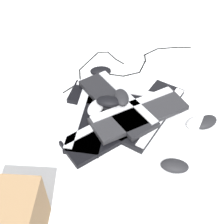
{
  "coord_description": "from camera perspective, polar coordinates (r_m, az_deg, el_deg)",
  "views": [
    {
      "loc": [
        -0.89,
        -0.21,
        1.04
      ],
      "look_at": [
        0.05,
        0.06,
        0.03
      ],
      "focal_mm": 50.0,
      "sensor_mm": 36.0,
      "label": 1
    }
  ],
  "objects": [
    {
      "name": "keyboard_2",
      "position": [
        1.36,
        -0.12,
        -3.48
      ],
      "size": [
        0.44,
        0.39,
        0.03
      ],
      "color": "black",
      "rests_on": "ground"
    },
    {
      "name": "cardboard_box",
      "position": [
        1.08,
        -18.96,
        -18.86
      ],
      "size": [
        0.27,
        0.26,
        0.22
      ],
      "primitive_type": "cube",
      "rotation": [
        0.0,
        0.0,
        3.35
      ],
      "color": "olive",
      "rests_on": "ground"
    },
    {
      "name": "keyboard_0",
      "position": [
        1.5,
        0.6,
        2.53
      ],
      "size": [
        0.16,
        0.44,
        0.03
      ],
      "color": "black",
      "rests_on": "ground"
    },
    {
      "name": "mouse_5",
      "position": [
        1.27,
        11.39,
        -9.63
      ],
      "size": [
        0.08,
        0.12,
        0.04
      ],
      "primitive_type": "ellipsoid",
      "rotation": [
        0.0,
        0.0,
        4.85
      ],
      "color": "black",
      "rests_on": "ground"
    },
    {
      "name": "keyboard_5",
      "position": [
        1.4,
        4.94,
        -0.24
      ],
      "size": [
        0.41,
        0.42,
        0.03
      ],
      "color": "#232326",
      "rests_on": "keyboard_3"
    },
    {
      "name": "mouse_2",
      "position": [
        1.45,
        16.86,
        -1.76
      ],
      "size": [
        0.13,
        0.12,
        0.04
      ],
      "primitive_type": "ellipsoid",
      "rotation": [
        0.0,
        0.0,
        2.42
      ],
      "color": "black",
      "rests_on": "ground"
    },
    {
      "name": "mouse_4",
      "position": [
        1.66,
        -2.1,
        7.52
      ],
      "size": [
        0.1,
        0.13,
        0.04
      ],
      "primitive_type": "ellipsoid",
      "rotation": [
        0.0,
        0.0,
        1.92
      ],
      "color": "black",
      "rests_on": "ground"
    },
    {
      "name": "keyboard_4",
      "position": [
        1.44,
        0.95,
        1.79
      ],
      "size": [
        0.4,
        0.43,
        0.03
      ],
      "color": "black",
      "rests_on": "keyboard_0"
    },
    {
      "name": "mouse_3",
      "position": [
        1.41,
        1.73,
        2.7
      ],
      "size": [
        0.13,
        0.11,
        0.04
      ],
      "primitive_type": "ellipsoid",
      "rotation": [
        0.0,
        0.0,
        0.42
      ],
      "color": "black",
      "rests_on": "keyboard_4"
    },
    {
      "name": "ground_plane",
      "position": [
        1.39,
        1.75,
        -2.9
      ],
      "size": [
        3.2,
        3.2,
        0.0
      ],
      "primitive_type": "plane",
      "color": "white"
    },
    {
      "name": "mouse_0",
      "position": [
        1.44,
        15.31,
        -1.8
      ],
      "size": [
        0.12,
        0.12,
        0.04
      ],
      "primitive_type": "ellipsoid",
      "rotation": [
        0.0,
        0.0,
        5.51
      ],
      "color": "silver",
      "rests_on": "ground"
    },
    {
      "name": "mouse_1",
      "position": [
        1.41,
        -2.95,
        0.82
      ],
      "size": [
        0.12,
        0.08,
        0.04
      ],
      "primitive_type": "ellipsoid",
      "rotation": [
        0.0,
        0.0,
        3.0
      ],
      "color": "#B7B7BC",
      "rests_on": "keyboard_1"
    },
    {
      "name": "mouse_6",
      "position": [
        1.39,
        -0.67,
        1.98
      ],
      "size": [
        0.08,
        0.12,
        0.04
      ],
      "primitive_type": "ellipsoid",
      "rotation": [
        0.0,
        0.0,
        4.88
      ],
      "color": "black",
      "rests_on": "keyboard_4"
    },
    {
      "name": "keyboard_3",
      "position": [
        1.44,
        7.11,
        -0.24
      ],
      "size": [
        0.46,
        0.27,
        0.03
      ],
      "color": "black",
      "rests_on": "ground"
    },
    {
      "name": "keyboard_1",
      "position": [
        1.43,
        -3.92,
        -0.68
      ],
      "size": [
        0.45,
        0.2,
        0.03
      ],
      "color": "black",
      "rests_on": "ground"
    },
    {
      "name": "cable_1",
      "position": [
        1.77,
        6.61,
        9.52
      ],
      "size": [
        0.37,
        0.42,
        0.01
      ],
      "color": "black",
      "rests_on": "ground"
    },
    {
      "name": "cable_0",
      "position": [
        1.72,
        -3.59,
        8.41
      ],
      "size": [
        0.4,
        0.24,
        0.01
      ],
      "color": "black",
      "rests_on": "ground"
    }
  ]
}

